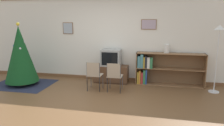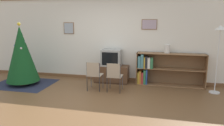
# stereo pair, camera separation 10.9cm
# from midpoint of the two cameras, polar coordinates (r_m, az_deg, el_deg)

# --- Properties ---
(ground_plane) EXTENTS (24.00, 24.00, 0.00)m
(ground_plane) POSITION_cam_midpoint_polar(r_m,az_deg,el_deg) (5.35, -6.96, -10.41)
(ground_plane) COLOR brown
(wall_back) EXTENTS (9.10, 0.11, 2.70)m
(wall_back) POSITION_cam_midpoint_polar(r_m,az_deg,el_deg) (7.07, -1.53, 6.37)
(wall_back) COLOR silver
(wall_back) RESTS_ON ground_plane
(area_rug) EXTENTS (1.76, 1.39, 0.01)m
(area_rug) POSITION_cam_midpoint_polar(r_m,az_deg,el_deg) (7.31, -22.64, -5.14)
(area_rug) COLOR #23283D
(area_rug) RESTS_ON ground_plane
(christmas_tree) EXTENTS (0.98, 0.98, 1.87)m
(christmas_tree) POSITION_cam_midpoint_polar(r_m,az_deg,el_deg) (7.11, -23.22, 2.10)
(christmas_tree) COLOR maroon
(christmas_tree) RESTS_ON area_rug
(tv_console) EXTENTS (1.07, 0.48, 0.54)m
(tv_console) POSITION_cam_midpoint_polar(r_m,az_deg,el_deg) (6.92, -0.67, -2.84)
(tv_console) COLOR #412A1A
(tv_console) RESTS_ON ground_plane
(television) EXTENTS (0.60, 0.47, 0.51)m
(television) POSITION_cam_midpoint_polar(r_m,az_deg,el_deg) (6.80, -0.69, 1.42)
(television) COLOR #9E9E99
(television) RESTS_ON tv_console
(folding_chair_left) EXTENTS (0.40, 0.40, 0.82)m
(folding_chair_left) POSITION_cam_midpoint_polar(r_m,az_deg,el_deg) (6.09, -5.20, -2.94)
(folding_chair_left) COLOR tan
(folding_chair_left) RESTS_ON ground_plane
(folding_chair_right) EXTENTS (0.40, 0.40, 0.82)m
(folding_chair_right) POSITION_cam_midpoint_polar(r_m,az_deg,el_deg) (5.95, 0.10, -3.24)
(folding_chair_right) COLOR tan
(folding_chair_right) RESTS_ON ground_plane
(bookshelf) EXTENTS (2.01, 0.36, 0.98)m
(bookshelf) POSITION_cam_midpoint_polar(r_m,az_deg,el_deg) (6.78, 11.56, -1.43)
(bookshelf) COLOR olive
(bookshelf) RESTS_ON ground_plane
(vase) EXTENTS (0.15, 0.15, 0.26)m
(vase) POSITION_cam_midpoint_polar(r_m,az_deg,el_deg) (6.71, 13.65, 3.71)
(vase) COLOR silver
(vase) RESTS_ON bookshelf
(standing_lamp) EXTENTS (0.28, 0.28, 1.83)m
(standing_lamp) POSITION_cam_midpoint_polar(r_m,az_deg,el_deg) (6.38, 25.63, 5.12)
(standing_lamp) COLOR silver
(standing_lamp) RESTS_ON ground_plane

